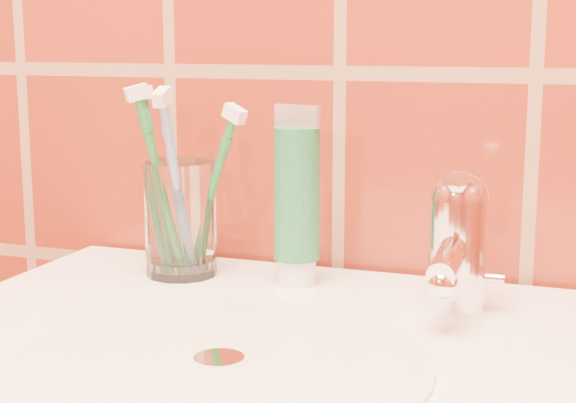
% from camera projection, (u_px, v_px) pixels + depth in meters
% --- Properties ---
extents(glass_tumbler, '(0.08, 0.08, 0.11)m').
position_uv_depth(glass_tumbler, '(181.00, 219.00, 0.84)').
color(glass_tumbler, white).
rests_on(glass_tumbler, pedestal_sink).
extents(toothpaste_tube, '(0.05, 0.04, 0.17)m').
position_uv_depth(toothpaste_tube, '(297.00, 202.00, 0.80)').
color(toothpaste_tube, white).
rests_on(toothpaste_tube, pedestal_sink).
extents(faucet, '(0.05, 0.11, 0.12)m').
position_uv_depth(faucet, '(457.00, 237.00, 0.73)').
color(faucet, white).
rests_on(faucet, pedestal_sink).
extents(toothbrush_0, '(0.04, 0.14, 0.20)m').
position_uv_depth(toothbrush_0, '(177.00, 188.00, 0.81)').
color(toothbrush_0, '#6D8EC2').
rests_on(toothbrush_0, glass_tumbler).
extents(toothbrush_1, '(0.11, 0.10, 0.19)m').
position_uv_depth(toothbrush_1, '(158.00, 182.00, 0.84)').
color(toothbrush_1, '#1F7546').
rests_on(toothbrush_1, glass_tumbler).
extents(toothbrush_2, '(0.13, 0.11, 0.18)m').
position_uv_depth(toothbrush_2, '(211.00, 193.00, 0.82)').
color(toothbrush_2, '#1E7232').
rests_on(toothbrush_2, glass_tumbler).
extents(toothbrush_3, '(0.11, 0.10, 0.20)m').
position_uv_depth(toothbrush_3, '(161.00, 184.00, 0.82)').
color(toothbrush_3, '#207B32').
rests_on(toothbrush_3, glass_tumbler).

